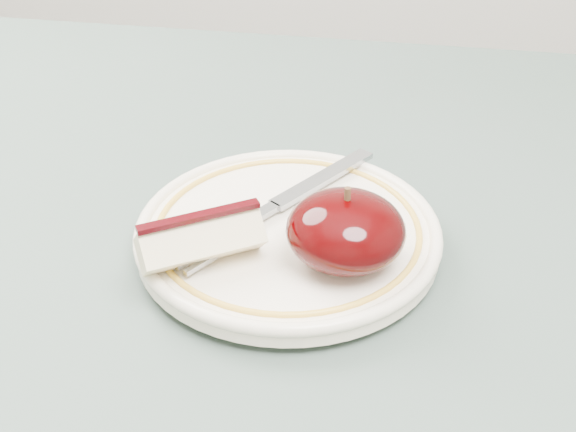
% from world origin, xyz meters
% --- Properties ---
extents(table, '(0.90, 0.90, 0.75)m').
position_xyz_m(table, '(0.00, 0.00, 0.66)').
color(table, brown).
rests_on(table, ground).
extents(plate, '(0.20, 0.20, 0.02)m').
position_xyz_m(plate, '(0.04, 0.08, 0.76)').
color(plate, '#F4E6CD').
rests_on(plate, table).
extents(apple_half, '(0.07, 0.07, 0.05)m').
position_xyz_m(apple_half, '(0.08, 0.05, 0.79)').
color(apple_half, black).
rests_on(apple_half, plate).
extents(apple_wedge, '(0.08, 0.07, 0.04)m').
position_xyz_m(apple_wedge, '(-0.01, 0.03, 0.79)').
color(apple_wedge, beige).
rests_on(apple_wedge, plate).
extents(fork, '(0.12, 0.17, 0.00)m').
position_xyz_m(fork, '(0.03, 0.09, 0.77)').
color(fork, gray).
rests_on(fork, plate).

